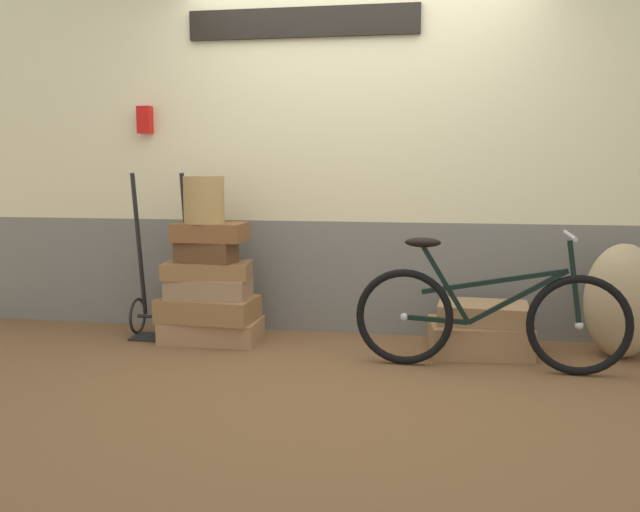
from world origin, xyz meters
TOP-DOWN VIEW (x-y plane):
  - ground at (0.00, 0.00)m, footprint 8.46×5.20m
  - station_building at (0.01, 0.85)m, footprint 6.46×0.74m
  - suitcase_0 at (-0.98, 0.35)m, footprint 0.68×0.38m
  - suitcase_1 at (-1.00, 0.33)m, footprint 0.69×0.44m
  - suitcase_2 at (-0.99, 0.34)m, footprint 0.57×0.35m
  - suitcase_3 at (-1.00, 0.34)m, footprint 0.62×0.38m
  - suitcase_4 at (-1.00, 0.33)m, footprint 0.42×0.27m
  - suitcase_5 at (-0.98, 0.36)m, footprint 0.49×0.32m
  - suitcase_6 at (0.86, 0.35)m, footprint 0.68×0.53m
  - suitcase_7 at (0.88, 0.35)m, footprint 0.60×0.42m
  - wicker_basket at (-1.01, 0.33)m, footprint 0.28×0.28m
  - luggage_trolley at (-1.38, 0.44)m, footprint 0.45×0.35m
  - burlap_sack at (1.75, 0.40)m, footprint 0.47×0.40m
  - bicycle at (0.88, -0.02)m, footprint 1.63×0.46m

SIDE VIEW (x-z plane):
  - ground at x=0.00m, z-range -0.06..0.00m
  - suitcase_0 at x=-0.98m, z-range 0.00..0.16m
  - suitcase_6 at x=0.86m, z-range 0.00..0.20m
  - suitcase_1 at x=-1.00m, z-range 0.16..0.32m
  - suitcase_7 at x=0.88m, z-range 0.20..0.34m
  - luggage_trolley at x=-1.38m, z-range -0.32..0.86m
  - bicycle at x=0.88m, z-range -0.09..0.75m
  - burlap_sack at x=1.75m, z-range 0.00..0.74m
  - suitcase_2 at x=-0.99m, z-range 0.32..0.45m
  - suitcase_3 at x=-1.00m, z-range 0.45..0.57m
  - suitcase_4 at x=-1.00m, z-range 0.57..0.71m
  - suitcase_5 at x=-0.98m, z-range 0.71..0.84m
  - wicker_basket at x=-1.01m, z-range 0.84..1.16m
  - station_building at x=0.01m, z-range 0.00..2.49m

